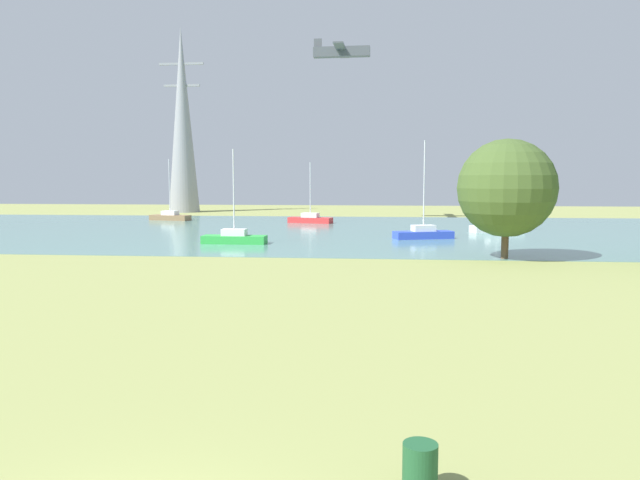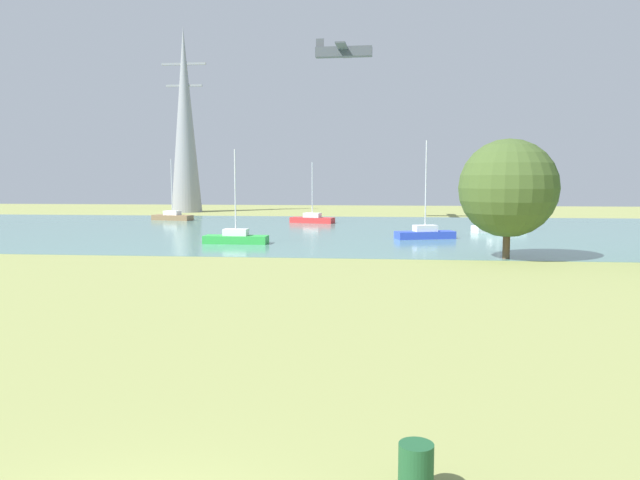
% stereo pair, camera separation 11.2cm
% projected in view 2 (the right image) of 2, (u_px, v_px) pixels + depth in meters
% --- Properties ---
extents(ground_plane, '(160.00, 160.00, 0.00)m').
position_uv_depth(ground_plane, '(306.00, 280.00, 29.52)').
color(ground_plane, '#8C9351').
extents(litter_bin, '(0.56, 0.56, 0.80)m').
position_uv_depth(litter_bin, '(416.00, 468.00, 9.56)').
color(litter_bin, '#1E512D').
rests_on(litter_bin, ground).
extents(water_surface, '(140.00, 40.00, 0.02)m').
position_uv_depth(water_surface, '(343.00, 230.00, 57.23)').
color(water_surface, slate).
rests_on(water_surface, ground).
extents(sailboat_red, '(5.02, 2.62, 6.61)m').
position_uv_depth(sailboat_red, '(312.00, 219.00, 66.48)').
color(sailboat_red, red).
rests_on(sailboat_red, water_surface).
extents(sailboat_white, '(5.03, 2.91, 7.32)m').
position_uv_depth(sailboat_white, '(499.00, 227.00, 55.30)').
color(sailboat_white, white).
rests_on(sailboat_white, water_surface).
extents(sailboat_blue, '(5.03, 2.88, 7.91)m').
position_uv_depth(sailboat_blue, '(425.00, 233.00, 49.33)').
color(sailboat_blue, blue).
rests_on(sailboat_blue, water_surface).
extents(sailboat_brown, '(5.02, 2.60, 7.09)m').
position_uv_depth(sailboat_brown, '(172.00, 216.00, 70.75)').
color(sailboat_brown, brown).
rests_on(sailboat_brown, water_surface).
extents(sailboat_green, '(4.82, 1.56, 7.04)m').
position_uv_depth(sailboat_green, '(236.00, 238.00, 45.69)').
color(sailboat_green, green).
rests_on(sailboat_green, water_surface).
extents(tree_east_far, '(5.96, 5.96, 7.31)m').
position_uv_depth(tree_east_far, '(508.00, 188.00, 36.75)').
color(tree_east_far, brown).
rests_on(tree_east_far, ground).
extents(electricity_pylon, '(6.40, 4.40, 26.20)m').
position_uv_depth(electricity_pylon, '(185.00, 120.00, 86.67)').
color(electricity_pylon, gray).
rests_on(electricity_pylon, ground).
extents(light_aircraft, '(6.44, 8.44, 2.10)m').
position_uv_depth(light_aircraft, '(343.00, 52.00, 68.62)').
color(light_aircraft, '#4C5156').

